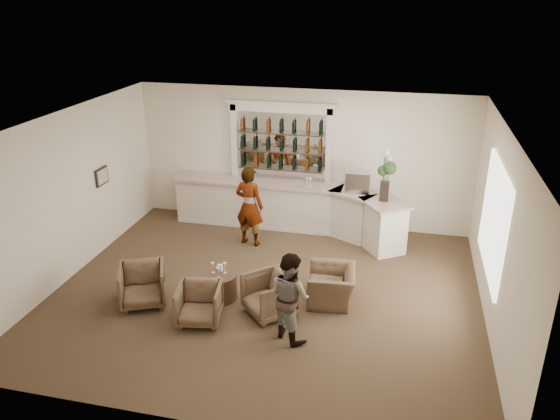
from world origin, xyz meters
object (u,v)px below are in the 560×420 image
(cocktail_table, at_px, (219,286))
(armchair_far, at_px, (332,285))
(armchair_left, at_px, (142,285))
(armchair_right, at_px, (270,295))
(espresso_machine, at_px, (358,181))
(sommelier, at_px, (249,206))
(armchair_center, at_px, (199,304))
(guest, at_px, (290,296))
(flower_vase, at_px, (386,173))
(bar_counter, at_px, (291,207))

(cocktail_table, relative_size, armchair_far, 0.69)
(armchair_left, distance_m, armchair_right, 2.38)
(espresso_machine, bearing_deg, sommelier, -159.83)
(armchair_center, bearing_deg, armchair_far, 19.16)
(armchair_far, relative_size, espresso_machine, 1.79)
(sommelier, distance_m, armchair_far, 3.00)
(guest, xyz_separation_m, espresso_machine, (0.66, 4.19, 0.61))
(espresso_machine, bearing_deg, armchair_far, -94.16)
(cocktail_table, bearing_deg, sommelier, 92.13)
(armchair_left, distance_m, flower_vase, 5.50)
(cocktail_table, height_order, guest, guest)
(sommelier, bearing_deg, bar_counter, -114.80)
(bar_counter, relative_size, guest, 3.70)
(cocktail_table, bearing_deg, armchair_center, -95.54)
(guest, bearing_deg, armchair_center, 34.56)
(cocktail_table, height_order, armchair_right, armchair_right)
(cocktail_table, xyz_separation_m, flower_vase, (2.82, 2.86, 1.53))
(armchair_right, bearing_deg, armchair_far, 81.39)
(bar_counter, xyz_separation_m, armchair_right, (0.41, -3.68, -0.20))
(armchair_left, bearing_deg, armchair_far, -9.91)
(armchair_far, bearing_deg, armchair_right, -61.72)
(bar_counter, distance_m, guest, 4.37)
(armchair_right, relative_size, flower_vase, 0.73)
(armchair_far, bearing_deg, cocktail_table, -85.58)
(flower_vase, bearing_deg, armchair_right, -119.15)
(cocktail_table, bearing_deg, armchair_right, -16.05)
(armchair_center, xyz_separation_m, armchair_right, (1.14, 0.51, 0.03))
(armchair_left, relative_size, armchair_right, 1.01)
(bar_counter, height_order, armchair_right, bar_counter)
(sommelier, height_order, armchair_center, sommelier)
(bar_counter, height_order, guest, guest)
(cocktail_table, xyz_separation_m, armchair_far, (2.06, 0.39, 0.07))
(bar_counter, bearing_deg, guest, -78.10)
(armchair_left, relative_size, espresso_machine, 1.53)
(flower_vase, bearing_deg, cocktail_table, -134.62)
(armchair_right, bearing_deg, bar_counter, 143.30)
(sommelier, xyz_separation_m, espresso_machine, (2.30, 0.90, 0.46))
(bar_counter, xyz_separation_m, cocktail_table, (-0.65, -3.38, -0.32))
(guest, relative_size, armchair_center, 2.03)
(armchair_center, height_order, armchair_far, armchair_center)
(bar_counter, bearing_deg, armchair_center, -99.81)
(bar_counter, xyz_separation_m, sommelier, (-0.73, -0.99, 0.35))
(cocktail_table, distance_m, flower_vase, 4.30)
(armchair_far, xyz_separation_m, espresso_machine, (0.14, 2.91, 1.06))
(flower_vase, bearing_deg, armchair_center, -128.31)
(armchair_right, bearing_deg, flower_vase, 107.76)
(armchair_center, distance_m, armchair_right, 1.25)
(bar_counter, distance_m, armchair_right, 3.71)
(armchair_center, relative_size, armchair_far, 0.78)
(bar_counter, height_order, sommelier, sommelier)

